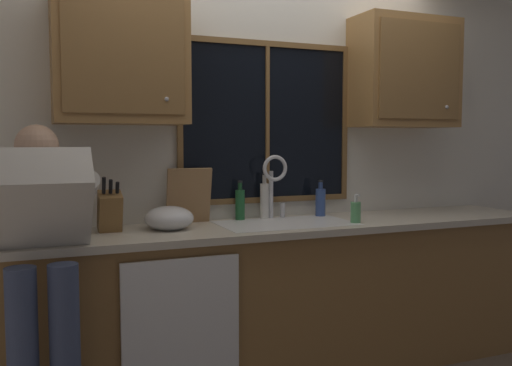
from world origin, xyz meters
TOP-DOWN VIEW (x-y plane):
  - back_wall at (0.00, 0.06)m, footprint 5.85×0.12m
  - window_glass at (0.05, -0.01)m, footprint 1.10×0.02m
  - window_frame_top at (0.05, -0.02)m, footprint 1.17×0.02m
  - window_frame_bottom at (0.05, -0.02)m, footprint 1.17×0.02m
  - window_frame_left at (-0.51, -0.02)m, footprint 0.03×0.02m
  - window_frame_right at (0.62, -0.02)m, footprint 0.03×0.02m
  - window_mullion_center at (0.05, -0.02)m, footprint 0.02×0.02m
  - lower_cabinet_run at (0.00, -0.29)m, footprint 3.45×0.58m
  - countertop at (0.00, -0.31)m, footprint 3.51×0.62m
  - dishwasher_front at (-0.67, -0.61)m, footprint 0.60×0.02m
  - upper_cabinet_left at (-0.88, -0.17)m, footprint 0.70×0.36m
  - upper_cabinet_right at (0.99, -0.17)m, footprint 0.70×0.36m
  - sink at (0.05, -0.30)m, footprint 0.80×0.46m
  - faucet at (0.06, -0.12)m, footprint 0.18×0.09m
  - person_standing at (-1.31, -0.58)m, footprint 0.53×0.72m
  - knife_block at (-0.96, -0.23)m, footprint 0.12×0.18m
  - cutting_board at (-0.48, -0.08)m, footprint 0.27×0.09m
  - mixing_bowl at (-0.64, -0.26)m, footprint 0.27×0.27m
  - soap_dispenser at (0.44, -0.45)m, footprint 0.06×0.07m
  - bottle_green_glass at (0.39, -0.11)m, footprint 0.06×0.06m
  - bottle_tall_clear at (0.01, -0.07)m, footprint 0.06×0.06m
  - bottle_amber_small at (-0.15, -0.07)m, footprint 0.06×0.06m

SIDE VIEW (x-z plane):
  - lower_cabinet_run at x=0.00m, z-range 0.00..0.88m
  - dishwasher_front at x=-0.67m, z-range 0.09..0.83m
  - sink at x=0.05m, z-range 0.72..0.93m
  - countertop at x=0.00m, z-range 0.88..0.92m
  - person_standing at x=-1.31m, z-range 0.19..1.68m
  - mixing_bowl at x=-0.64m, z-range 0.91..1.05m
  - soap_dispenser at x=0.44m, z-range 0.90..1.07m
  - bottle_green_glass at x=0.39m, z-range 0.90..1.13m
  - bottle_amber_small at x=-0.15m, z-range 0.90..1.14m
  - knife_block at x=-0.96m, z-range 0.87..1.19m
  - window_frame_bottom at x=0.05m, z-range 1.01..1.05m
  - bottle_tall_clear at x=0.01m, z-range 0.90..1.18m
  - cutting_board at x=-0.48m, z-range 0.92..1.25m
  - faucet at x=0.06m, z-range 0.97..1.37m
  - back_wall at x=0.00m, z-range 0.00..2.55m
  - window_glass at x=0.05m, z-range 1.05..2.00m
  - window_frame_left at x=-0.51m, z-range 1.05..2.00m
  - window_frame_right at x=0.62m, z-range 1.05..2.00m
  - window_mullion_center at x=0.05m, z-range 1.05..2.00m
  - upper_cabinet_left at x=-0.88m, z-range 1.50..2.22m
  - upper_cabinet_right at x=0.99m, z-range 1.50..2.22m
  - window_frame_top at x=0.05m, z-range 2.00..2.04m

